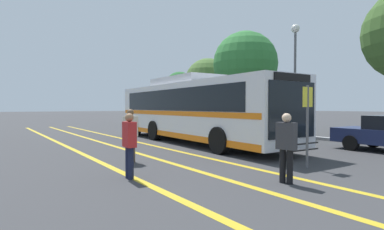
# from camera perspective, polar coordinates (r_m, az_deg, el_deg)

# --- Properties ---
(ground_plane) EXTENTS (220.00, 220.00, 0.00)m
(ground_plane) POSITION_cam_1_polar(r_m,az_deg,el_deg) (14.62, 0.43, -5.21)
(ground_plane) COLOR #38383A
(lane_strip_0) EXTENTS (31.91, 0.20, 0.01)m
(lane_strip_0) POSITION_cam_1_polar(r_m,az_deg,el_deg) (13.57, -7.67, -5.74)
(lane_strip_0) COLOR gold
(lane_strip_0) RESTS_ON ground_plane
(lane_strip_1) EXTENTS (31.91, 0.20, 0.01)m
(lane_strip_1) POSITION_cam_1_polar(r_m,az_deg,el_deg) (12.95, -13.54, -6.11)
(lane_strip_1) COLOR gold
(lane_strip_1) RESTS_ON ground_plane
(lane_strip_2) EXTENTS (31.91, 0.20, 0.01)m
(lane_strip_2) POSITION_cam_1_polar(r_m,az_deg,el_deg) (12.43, -21.02, -6.49)
(lane_strip_2) COLOR gold
(lane_strip_2) RESTS_ON ground_plane
(curb_strip) EXTENTS (39.91, 0.36, 0.15)m
(curb_strip) POSITION_cam_1_polar(r_m,az_deg,el_deg) (18.81, 15.28, -3.52)
(curb_strip) COLOR #99999E
(curb_strip) RESTS_ON ground_plane
(transit_bus) EXTENTS (12.31, 3.03, 3.21)m
(transit_bus) POSITION_cam_1_polar(r_m,az_deg,el_deg) (14.62, -0.04, 1.17)
(transit_bus) COLOR silver
(transit_bus) RESTS_ON ground_plane
(parked_car_0) EXTENTS (4.77, 2.04, 1.53)m
(parked_car_0) POSITION_cam_1_polar(r_m,az_deg,el_deg) (25.72, -4.91, -0.58)
(parked_car_0) COLOR navy
(parked_car_0) RESTS_ON ground_plane
(parked_car_1) EXTENTS (4.04, 1.84, 1.41)m
(parked_car_1) POSITION_cam_1_polar(r_m,az_deg,el_deg) (20.61, 3.70, -1.24)
(parked_car_1) COLOR #9E9EA3
(parked_car_1) RESTS_ON ground_plane
(parked_car_2) EXTENTS (4.25, 2.05, 1.63)m
(parked_car_2) POSITION_cam_1_polar(r_m,az_deg,el_deg) (17.17, 14.03, -1.56)
(parked_car_2) COLOR #335B33
(parked_car_2) RESTS_ON ground_plane
(pedestrian_0) EXTENTS (0.27, 0.44, 1.65)m
(pedestrian_0) POSITION_cam_1_polar(r_m,az_deg,el_deg) (9.44, -11.65, -3.24)
(pedestrian_0) COLOR brown
(pedestrian_0) RESTS_ON ground_plane
(pedestrian_1) EXTENTS (0.43, 0.25, 1.57)m
(pedestrian_1) POSITION_cam_1_polar(r_m,az_deg,el_deg) (7.33, -11.84, -5.03)
(pedestrian_1) COLOR #191E38
(pedestrian_1) RESTS_ON ground_plane
(pedestrian_2) EXTENTS (0.45, 0.30, 1.58)m
(pedestrian_2) POSITION_cam_1_polar(r_m,az_deg,el_deg) (7.07, 17.53, -5.26)
(pedestrian_2) COLOR black
(pedestrian_2) RESTS_ON ground_plane
(bus_stop_sign) EXTENTS (0.07, 0.40, 2.33)m
(bus_stop_sign) POSITION_cam_1_polar(r_m,az_deg,el_deg) (8.97, 21.14, -0.14)
(bus_stop_sign) COLOR #59595E
(bus_stop_sign) RESTS_ON ground_plane
(street_lamp) EXTENTS (0.49, 0.49, 6.56)m
(street_lamp) POSITION_cam_1_polar(r_m,az_deg,el_deg) (18.87, 19.05, 10.48)
(street_lamp) COLOR #59595E
(street_lamp) RESTS_ON ground_plane
(tree_0) EXTENTS (4.92, 4.92, 7.49)m
(tree_0) POSITION_cam_1_polar(r_m,az_deg,el_deg) (23.61, 10.10, 9.59)
(tree_0) COLOR #513823
(tree_0) RESTS_ON ground_plane
(tree_1) EXTENTS (3.30, 3.30, 5.60)m
(tree_1) POSITION_cam_1_polar(r_m,az_deg,el_deg) (33.14, -2.38, 5.38)
(tree_1) COLOR #513823
(tree_1) RESTS_ON ground_plane
(tree_3) EXTENTS (4.53, 4.53, 6.52)m
(tree_3) POSITION_cam_1_polar(r_m,az_deg,el_deg) (29.83, 3.04, 6.41)
(tree_3) COLOR #513823
(tree_3) RESTS_ON ground_plane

